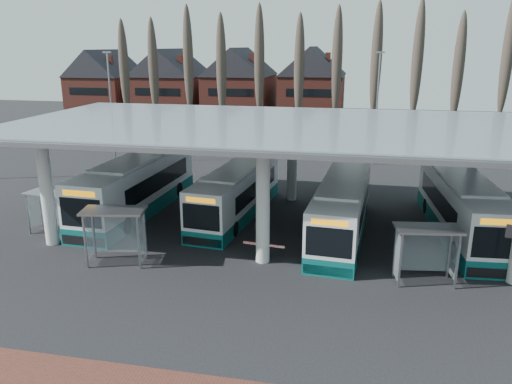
% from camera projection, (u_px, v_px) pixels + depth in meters
% --- Properties ---
extents(ground, '(140.00, 140.00, 0.00)m').
position_uv_depth(ground, '(253.00, 283.00, 23.33)').
color(ground, black).
rests_on(ground, ground).
extents(station_canopy, '(32.00, 16.00, 6.34)m').
position_uv_depth(station_canopy, '(281.00, 134.00, 29.25)').
color(station_canopy, silver).
rests_on(station_canopy, ground).
extents(poplar_row, '(45.10, 1.10, 14.50)m').
position_uv_depth(poplar_row, '(318.00, 65.00, 51.87)').
color(poplar_row, '#473D33').
rests_on(poplar_row, ground).
extents(townhouse_row, '(36.80, 10.30, 12.25)m').
position_uv_depth(townhouse_row, '(205.00, 83.00, 66.04)').
color(townhouse_row, maroon).
rests_on(townhouse_row, ground).
extents(lamp_post_a, '(0.80, 0.16, 10.17)m').
position_uv_depth(lamp_post_a, '(111.00, 106.00, 45.97)').
color(lamp_post_a, slate).
rests_on(lamp_post_a, ground).
extents(lamp_post_b, '(0.80, 0.16, 10.17)m').
position_uv_depth(lamp_post_b, '(377.00, 107.00, 45.10)').
color(lamp_post_b, slate).
rests_on(lamp_post_b, ground).
extents(bus_0, '(3.32, 13.19, 3.64)m').
position_uv_depth(bus_0, '(138.00, 186.00, 33.07)').
color(bus_0, silver).
rests_on(bus_0, ground).
extents(bus_1, '(3.62, 11.71, 3.20)m').
position_uv_depth(bus_1, '(237.00, 193.00, 32.28)').
color(bus_1, silver).
rests_on(bus_1, ground).
extents(bus_2, '(3.29, 11.89, 3.27)m').
position_uv_depth(bus_2, '(342.00, 209.00, 28.92)').
color(bus_2, silver).
rests_on(bus_2, ground).
extents(bus_3, '(3.56, 12.50, 3.43)m').
position_uv_depth(bus_3, '(462.00, 207.00, 29.05)').
color(bus_3, silver).
rests_on(bus_3, ground).
extents(shelter_0, '(2.86, 1.74, 2.49)m').
position_uv_depth(shelter_0, '(51.00, 203.00, 29.13)').
color(shelter_0, gray).
rests_on(shelter_0, ground).
extents(shelter_1, '(3.31, 2.05, 2.87)m').
position_uv_depth(shelter_1, '(115.00, 223.00, 25.02)').
color(shelter_1, gray).
rests_on(shelter_1, ground).
extents(shelter_2, '(3.13, 1.87, 2.74)m').
position_uv_depth(shelter_2, '(426.00, 242.00, 22.96)').
color(shelter_2, gray).
rests_on(shelter_2, ground).
extents(barrier, '(2.18, 0.71, 1.09)m').
position_uv_depth(barrier, '(264.00, 246.00, 25.48)').
color(barrier, black).
rests_on(barrier, ground).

